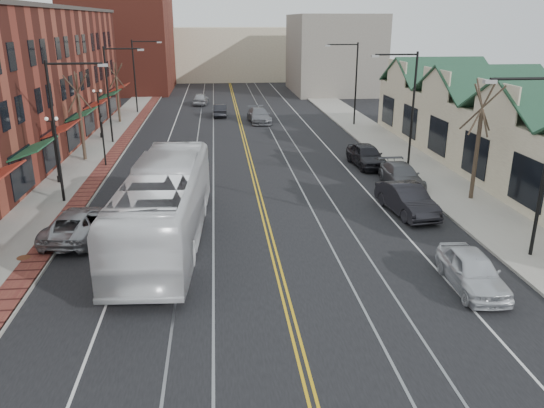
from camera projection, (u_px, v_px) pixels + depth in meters
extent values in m
plane|color=black|center=(299.00, 350.00, 17.25)|extent=(160.00, 160.00, 0.00)
cube|color=gray|center=(73.00, 183.00, 34.84)|extent=(4.00, 120.00, 0.15)
cube|color=gray|center=(425.00, 172.00, 37.20)|extent=(4.00, 120.00, 0.15)
cube|color=#C4B396|center=(510.00, 139.00, 37.06)|extent=(8.00, 36.00, 4.60)
cube|color=maroon|center=(123.00, 43.00, 79.15)|extent=(14.00, 18.00, 14.00)
cube|color=#C4B396|center=(228.00, 54.00, 95.64)|extent=(22.00, 14.00, 9.00)
cube|color=slate|center=(333.00, 54.00, 77.99)|extent=(12.00, 16.00, 11.00)
cylinder|color=black|center=(55.00, 133.00, 29.79)|extent=(0.16, 0.16, 8.00)
cylinder|color=black|center=(74.00, 64.00, 28.69)|extent=(3.00, 0.12, 0.12)
cube|color=#999999|center=(103.00, 65.00, 28.87)|extent=(0.50, 0.25, 0.15)
cylinder|color=black|center=(108.00, 95.00, 44.82)|extent=(0.16, 0.16, 8.00)
cylinder|color=black|center=(122.00, 49.00, 43.73)|extent=(3.00, 0.12, 0.12)
cube|color=#999999|center=(141.00, 50.00, 43.91)|extent=(0.50, 0.25, 0.15)
cylinder|color=black|center=(135.00, 77.00, 59.86)|extent=(0.16, 0.16, 8.00)
cylinder|color=black|center=(145.00, 41.00, 58.76)|extent=(3.00, 0.12, 0.12)
cube|color=#999999|center=(159.00, 42.00, 58.94)|extent=(0.50, 0.25, 0.15)
cylinder|color=black|center=(526.00, 79.00, 21.26)|extent=(3.00, 0.12, 0.12)
cube|color=#999999|center=(490.00, 82.00, 21.15)|extent=(0.50, 0.25, 0.15)
cylinder|color=black|center=(413.00, 110.00, 37.69)|extent=(0.16, 0.16, 8.00)
cylinder|color=black|center=(396.00, 55.00, 36.30)|extent=(3.00, 0.12, 0.12)
cube|color=#999999|center=(375.00, 56.00, 36.18)|extent=(0.50, 0.25, 0.15)
cylinder|color=black|center=(356.00, 84.00, 52.72)|extent=(0.16, 0.16, 8.00)
cylinder|color=black|center=(343.00, 45.00, 51.33)|extent=(3.00, 0.12, 0.12)
cube|color=#999999|center=(328.00, 46.00, 51.21)|extent=(0.50, 0.25, 0.15)
cylinder|color=black|center=(60.00, 179.00, 34.67)|extent=(0.28, 0.28, 0.40)
cylinder|color=black|center=(56.00, 152.00, 34.08)|extent=(0.14, 0.14, 4.00)
cube|color=black|center=(52.00, 121.00, 33.42)|extent=(0.60, 0.06, 0.06)
sphere|color=white|center=(46.00, 119.00, 33.34)|extent=(0.24, 0.24, 0.24)
sphere|color=white|center=(56.00, 119.00, 33.40)|extent=(0.24, 0.24, 0.24)
cylinder|color=black|center=(102.00, 135.00, 47.82)|extent=(0.28, 0.28, 0.40)
cylinder|color=black|center=(100.00, 115.00, 47.23)|extent=(0.14, 0.14, 4.00)
cube|color=black|center=(97.00, 93.00, 46.58)|extent=(0.60, 0.06, 0.06)
sphere|color=white|center=(94.00, 91.00, 46.50)|extent=(0.24, 0.24, 0.24)
sphere|color=white|center=(101.00, 91.00, 46.56)|extent=(0.24, 0.24, 0.24)
cylinder|color=#382B21|center=(82.00, 127.00, 39.60)|extent=(0.24, 0.24, 4.90)
cylinder|color=#382B21|center=(77.00, 93.00, 38.76)|extent=(0.58, 1.37, 2.90)
cylinder|color=#382B21|center=(77.00, 93.00, 38.76)|extent=(1.60, 0.66, 2.78)
cylinder|color=#382B21|center=(77.00, 93.00, 38.76)|extent=(0.53, 1.23, 2.96)
cylinder|color=#382B21|center=(77.00, 93.00, 38.76)|extent=(1.69, 1.03, 2.64)
cylinder|color=#382B21|center=(77.00, 93.00, 38.76)|extent=(1.78, 1.29, 2.48)
cylinder|color=#382B21|center=(118.00, 100.00, 54.69)|extent=(0.24, 0.24, 4.55)
cylinder|color=#382B21|center=(116.00, 76.00, 53.91)|extent=(0.55, 1.28, 2.69)
cylinder|color=#382B21|center=(116.00, 76.00, 53.91)|extent=(1.49, 0.62, 2.58)
cylinder|color=#382B21|center=(116.00, 76.00, 53.91)|extent=(0.50, 1.15, 2.75)
cylinder|color=#382B21|center=(116.00, 76.00, 53.91)|extent=(1.57, 0.97, 2.45)
cylinder|color=#382B21|center=(116.00, 76.00, 53.91)|extent=(1.66, 1.20, 2.30)
cylinder|color=#382B21|center=(476.00, 155.00, 30.72)|extent=(0.24, 0.24, 5.25)
cylinder|color=#382B21|center=(482.00, 108.00, 29.83)|extent=(0.61, 1.46, 3.10)
cylinder|color=#382B21|center=(482.00, 108.00, 29.83)|extent=(1.70, 0.70, 2.97)
cylinder|color=#382B21|center=(482.00, 108.00, 29.83)|extent=(0.56, 1.31, 3.17)
cylinder|color=#382B21|center=(482.00, 108.00, 29.83)|extent=(1.80, 1.10, 2.82)
cylinder|color=#382B21|center=(482.00, 108.00, 29.83)|extent=(1.90, 1.37, 2.65)
cylinder|color=#592D19|center=(24.00, 258.00, 23.61)|extent=(0.60, 0.60, 0.02)
cylinder|color=black|center=(104.00, 144.00, 38.18)|extent=(0.12, 0.12, 3.20)
imported|color=black|center=(101.00, 120.00, 37.61)|extent=(0.18, 0.15, 0.90)
imported|color=white|center=(165.00, 205.00, 25.01)|extent=(4.05, 13.90, 3.82)
imported|color=#9B9CA2|center=(79.00, 224.00, 25.98)|extent=(3.03, 5.54, 1.47)
imported|color=silver|center=(472.00, 271.00, 21.06)|extent=(1.98, 4.47, 1.49)
imported|color=black|center=(407.00, 199.00, 29.23)|extent=(2.32, 5.12, 1.63)
imported|color=#57585D|center=(401.00, 176.00, 34.09)|extent=(2.00, 4.89, 1.42)
imported|color=black|center=(367.00, 155.00, 38.73)|extent=(2.29, 4.95, 1.64)
imported|color=black|center=(220.00, 110.00, 59.05)|extent=(1.55, 4.17, 1.36)
imported|color=slate|center=(259.00, 115.00, 55.44)|extent=(2.48, 5.30, 1.50)
imported|color=#9B9CA1|center=(201.00, 99.00, 67.21)|extent=(2.16, 4.49, 1.48)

